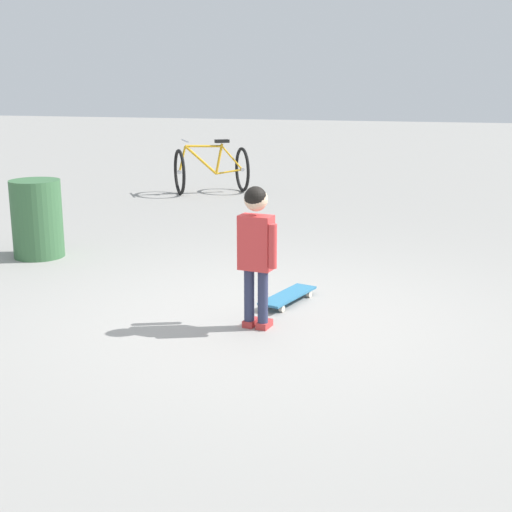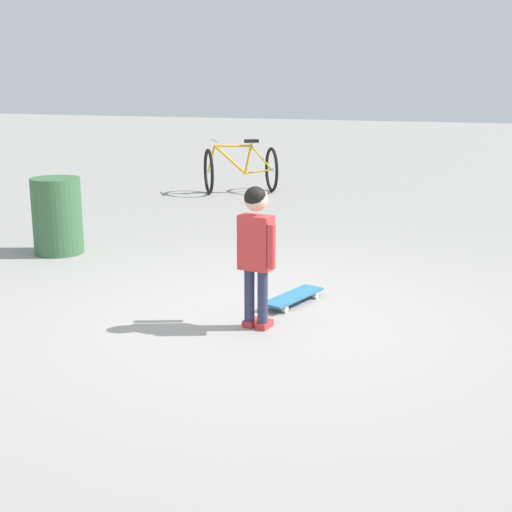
{
  "view_description": "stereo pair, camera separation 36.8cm",
  "coord_description": "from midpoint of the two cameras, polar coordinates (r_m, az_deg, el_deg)",
  "views": [
    {
      "loc": [
        1.28,
        -5.11,
        1.82
      ],
      "look_at": [
        0.04,
        -0.21,
        0.55
      ],
      "focal_mm": 50.55,
      "sensor_mm": 36.0,
      "label": 1
    },
    {
      "loc": [
        1.63,
        -5.01,
        1.82
      ],
      "look_at": [
        0.04,
        -0.21,
        0.55
      ],
      "focal_mm": 50.55,
      "sensor_mm": 36.0,
      "label": 2
    }
  ],
  "objects": [
    {
      "name": "ground_plane",
      "position": [
        5.57,
        -1.81,
        -4.98
      ],
      "size": [
        50.0,
        50.0,
        0.0
      ],
      "primitive_type": "plane",
      "color": "gray"
    },
    {
      "name": "child_person",
      "position": [
        5.19,
        -2.03,
        1.13
      ],
      "size": [
        0.34,
        0.27,
        1.06
      ],
      "color": "#2D3351",
      "rests_on": "ground"
    },
    {
      "name": "skateboard",
      "position": [
        5.92,
        0.77,
        -3.21
      ],
      "size": [
        0.38,
        0.68,
        0.07
      ],
      "color": "teal",
      "rests_on": "ground"
    },
    {
      "name": "bicycle_near",
      "position": [
        11.47,
        -4.49,
        6.86
      ],
      "size": [
        1.28,
        1.17,
        0.85
      ],
      "color": "black",
      "rests_on": "ground"
    },
    {
      "name": "trash_bin",
      "position": [
        7.74,
        -18.25,
        2.81
      ],
      "size": [
        0.51,
        0.51,
        0.79
      ],
      "primitive_type": "cylinder",
      "color": "#38663D",
      "rests_on": "ground"
    }
  ]
}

